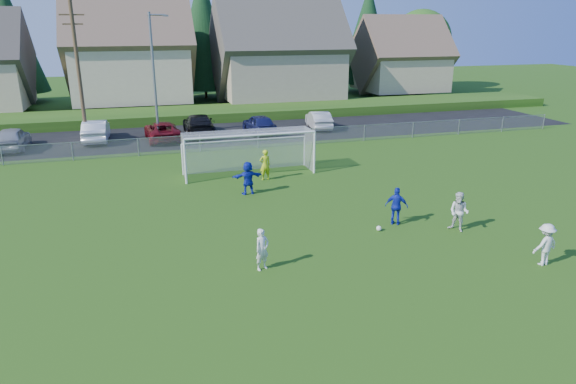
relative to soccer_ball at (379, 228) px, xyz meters
name	(u,v)px	position (x,y,z in m)	size (l,w,h in m)	color
ground	(365,319)	(-3.38, -6.01, -0.11)	(160.00, 160.00, 0.00)	#193D0C
asphalt_lot	(217,134)	(-3.38, 21.49, -0.10)	(60.00, 60.00, 0.00)	black
grass_embankment	(204,114)	(-3.38, 28.99, 0.29)	(70.00, 6.00, 0.80)	#1E420F
soccer_ball	(379,228)	(0.00, 0.00, 0.00)	(0.22, 0.22, 0.22)	white
player_white_a	(262,249)	(-5.51, -2.02, 0.65)	(0.55, 0.36, 1.52)	silver
player_white_b	(459,212)	(3.14, -0.92, 0.73)	(0.81, 0.63, 1.68)	silver
player_white_c	(545,245)	(4.24, -4.54, 0.67)	(1.01, 0.58, 1.56)	silver
player_blue_a	(397,206)	(1.02, 0.48, 0.72)	(0.97, 0.40, 1.65)	#1222AA
player_blue_b	(248,178)	(-4.19, 6.35, 0.74)	(1.57, 0.50, 1.69)	#1222AA
goalkeeper	(265,165)	(-2.75, 8.53, 0.74)	(0.62, 0.41, 1.70)	#B5CF18
car_a	(12,138)	(-17.61, 20.39, 0.67)	(1.84, 4.56, 1.55)	#95969B
car_b	(96,131)	(-12.24, 21.53, 0.67)	(1.66, 4.76, 1.57)	silver
car_c	(162,131)	(-7.57, 20.49, 0.58)	(2.29, 4.96, 1.38)	#610B13
car_d	(199,125)	(-4.75, 21.70, 0.69)	(2.24, 5.50, 1.60)	black
car_e	(259,124)	(-0.14, 20.82, 0.64)	(1.78, 4.42, 1.51)	#15194B
car_f	(319,120)	(5.01, 21.38, 0.60)	(1.51, 4.34, 1.43)	silver
soccer_goal	(248,146)	(-3.38, 10.04, 1.52)	(7.42, 1.90, 2.50)	white
chainlink_fence	(230,141)	(-3.38, 15.99, 0.52)	(52.06, 0.06, 1.20)	gray
streetlight	(155,74)	(-7.82, 19.99, 4.73)	(1.38, 0.18, 9.00)	slate
utility_pole	(79,70)	(-12.88, 20.99, 5.04)	(1.60, 0.26, 10.00)	#473321
houses_row	(210,33)	(-1.40, 36.45, 7.22)	(53.90, 11.45, 13.27)	tan
tree_row	(194,36)	(-2.33, 42.72, 6.80)	(65.98, 12.36, 13.80)	#382616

